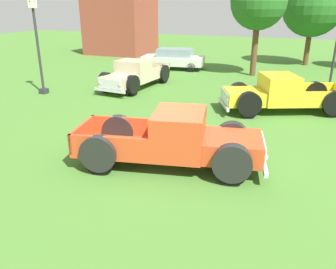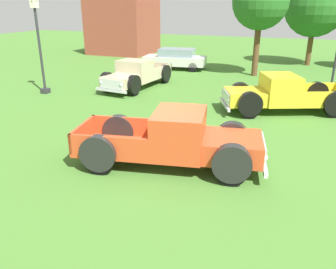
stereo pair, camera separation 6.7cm
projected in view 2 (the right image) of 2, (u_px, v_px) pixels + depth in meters
name	position (u px, v px, depth m)	size (l,w,h in m)	color
ground_plane	(173.00, 155.00, 10.24)	(80.00, 80.00, 0.00)	#477A2D
pickup_truck_foreground	(181.00, 141.00, 9.30)	(5.37, 2.88, 1.56)	#D14723
pickup_truck_behind_left	(134.00, 75.00, 17.99)	(2.28, 4.98, 1.48)	#C6B793
pickup_truck_behind_right	(277.00, 95.00, 14.06)	(5.32, 3.66, 1.54)	yellow
sedan_distant_a	(175.00, 58.00, 23.41)	(4.34, 2.23, 1.39)	silver
lamp_post_near	(39.00, 46.00, 16.46)	(0.36, 0.36, 4.47)	#2D2D33
oak_tree_east	(261.00, 2.00, 19.97)	(3.28, 3.28, 6.00)	brown
oak_tree_west	(316.00, 6.00, 23.73)	(4.22, 4.22, 6.19)	brown
brick_pavilion	(123.00, 27.00, 30.55)	(5.16, 4.78, 4.55)	brown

